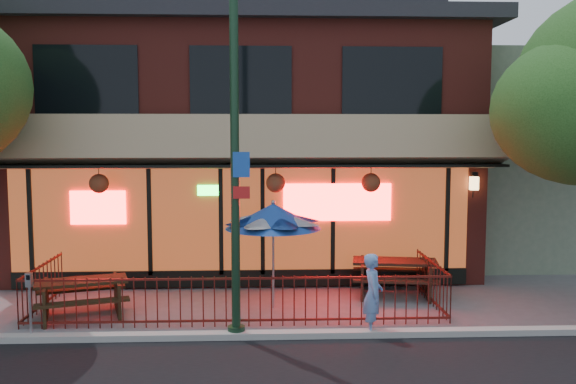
# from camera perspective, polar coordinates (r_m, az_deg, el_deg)

# --- Properties ---
(ground) EXTENTS (80.00, 80.00, 0.00)m
(ground) POSITION_cam_1_polar(r_m,az_deg,el_deg) (12.01, -4.77, -12.72)
(ground) COLOR gray
(ground) RESTS_ON ground
(curb) EXTENTS (80.00, 0.25, 0.12)m
(curb) POSITION_cam_1_polar(r_m,az_deg,el_deg) (11.52, -4.88, -13.21)
(curb) COLOR #999993
(curb) RESTS_ON ground
(restaurant_building) EXTENTS (12.96, 9.49, 8.05)m
(restaurant_building) POSITION_cam_1_polar(r_m,az_deg,el_deg) (18.52, -4.00, 6.66)
(restaurant_building) COLOR maroon
(restaurant_building) RESTS_ON ground
(neighbor_building) EXTENTS (6.00, 7.00, 6.00)m
(neighbor_building) POSITION_cam_1_polar(r_m,az_deg,el_deg) (20.92, 21.58, 3.07)
(neighbor_building) COLOR gray
(neighbor_building) RESTS_ON ground
(patio_fence) EXTENTS (8.44, 2.62, 1.00)m
(patio_fence) POSITION_cam_1_polar(r_m,az_deg,el_deg) (12.31, -4.70, -9.20)
(patio_fence) COLOR #511611
(patio_fence) RESTS_ON ground
(street_light) EXTENTS (0.43, 0.32, 7.00)m
(street_light) POSITION_cam_1_polar(r_m,az_deg,el_deg) (11.02, -4.98, 2.34)
(street_light) COLOR #15301E
(street_light) RESTS_ON ground
(picnic_table_left) EXTENTS (2.12, 1.85, 0.77)m
(picnic_table_left) POSITION_cam_1_polar(r_m,az_deg,el_deg) (13.33, -18.72, -8.89)
(picnic_table_left) COLOR #302111
(picnic_table_left) RESTS_ON ground
(picnic_table_right) EXTENTS (2.14, 1.77, 0.82)m
(picnic_table_right) POSITION_cam_1_polar(r_m,az_deg,el_deg) (14.48, 9.95, -7.39)
(picnic_table_right) COLOR #341C12
(picnic_table_right) RESTS_ON ground
(patio_umbrella) EXTENTS (2.05, 2.05, 2.34)m
(patio_umbrella) POSITION_cam_1_polar(r_m,az_deg,el_deg) (12.98, -1.40, -2.27)
(patio_umbrella) COLOR gray
(patio_umbrella) RESTS_ON ground
(pedestrian) EXTENTS (0.44, 0.60, 1.53)m
(pedestrian) POSITION_cam_1_polar(r_m,az_deg,el_deg) (11.63, 7.95, -9.43)
(pedestrian) COLOR #668ECC
(pedestrian) RESTS_ON ground
(parking_meter_near) EXTENTS (0.12, 0.11, 1.24)m
(parking_meter_near) POSITION_cam_1_polar(r_m,az_deg,el_deg) (12.14, -23.02, -8.83)
(parking_meter_near) COLOR gray
(parking_meter_near) RESTS_ON ground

